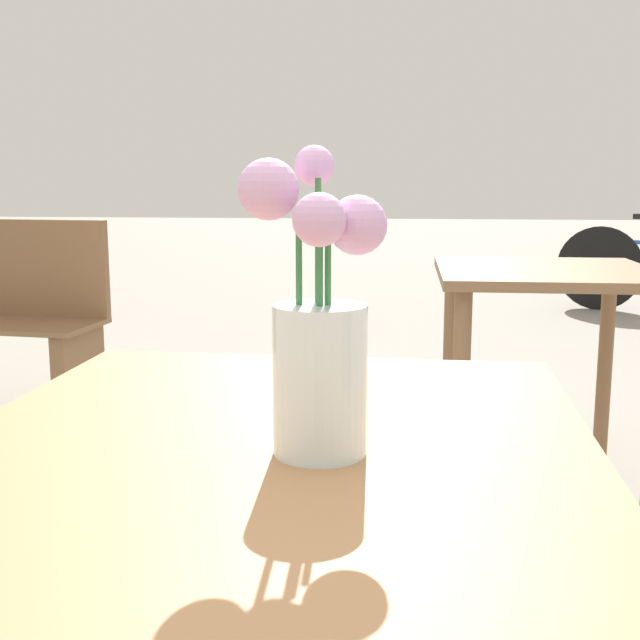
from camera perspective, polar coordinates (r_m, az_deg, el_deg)
name	(u,v)px	position (r m, az deg, el deg)	size (l,w,h in m)	color
table_front	(263,530)	(0.96, -4.07, -14.66)	(0.79, 1.01, 0.71)	#9E7047
flower_vase	(318,346)	(0.88, -0.11, -1.89)	(0.16, 0.14, 0.34)	silver
table_back	(543,314)	(2.58, 15.60, 0.45)	(0.65, 0.71, 0.74)	brown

